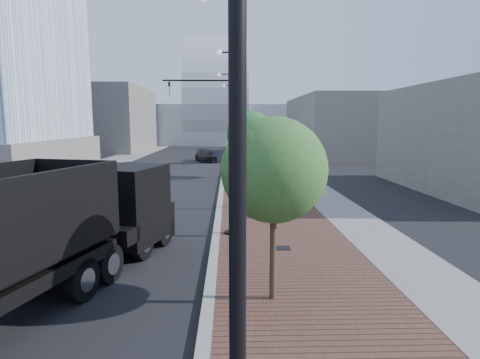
{
  "coord_description": "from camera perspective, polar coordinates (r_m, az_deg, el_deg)",
  "views": [
    {
      "loc": [
        0.53,
        -5.54,
        4.48
      ],
      "look_at": [
        1.0,
        12.0,
        2.0
      ],
      "focal_mm": 30.04,
      "sensor_mm": 36.0,
      "label": 1
    }
  ],
  "objects": [
    {
      "name": "dark_car_mid",
      "position": [
        34.33,
        -15.29,
        1.34
      ],
      "size": [
        3.56,
        5.04,
        1.28
      ],
      "primitive_type": "imported",
      "rotation": [
        0.0,
        0.0,
        0.35
      ],
      "color": "black",
      "rests_on": "ground"
    },
    {
      "name": "streetlight_1",
      "position": [
        15.54,
        -1.7,
        7.53
      ],
      "size": [
        1.44,
        0.56,
        9.21
      ],
      "color": "black",
      "rests_on": "ground"
    },
    {
      "name": "tree_0",
      "position": [
        9.7,
        5.09,
        1.3
      ],
      "size": [
        2.58,
        2.57,
        4.64
      ],
      "color": "#382619",
      "rests_on": "ground"
    },
    {
      "name": "convention_center",
      "position": [
        90.59,
        -3.18,
        9.0
      ],
      "size": [
        50.0,
        30.0,
        50.0
      ],
      "color": "#A2A5AB",
      "rests_on": "ground"
    },
    {
      "name": "tree_3",
      "position": [
        44.59,
        -0.11,
        6.75
      ],
      "size": [
        2.23,
        2.15,
        4.56
      ],
      "color": "#382619",
      "rests_on": "ground"
    },
    {
      "name": "streetlight_3",
      "position": [
        39.54,
        -1.62,
        7.84
      ],
      "size": [
        1.44,
        0.56,
        9.21
      ],
      "color": "black",
      "rests_on": "ground"
    },
    {
      "name": "commercial_block_ne",
      "position": [
        57.66,
        14.14,
        7.33
      ],
      "size": [
        12.0,
        22.0,
        8.0
      ],
      "primitive_type": "cube",
      "color": "slate",
      "rests_on": "ground"
    },
    {
      "name": "streetlight_0",
      "position": [
        3.56,
        -0.37,
        13.49
      ],
      "size": [
        1.72,
        0.56,
        9.28
      ],
      "color": "black",
      "rests_on": "ground"
    },
    {
      "name": "curb",
      "position": [
        45.76,
        -2.2,
        2.51
      ],
      "size": [
        0.3,
        140.0,
        0.14
      ],
      "primitive_type": "cube",
      "color": "gray",
      "rests_on": "ground"
    },
    {
      "name": "utility_cover_2",
      "position": [
        25.0,
        2.78,
        -1.99
      ],
      "size": [
        0.5,
        0.5,
        0.02
      ],
      "primitive_type": "cube",
      "color": "black",
      "rests_on": "sidewalk"
    },
    {
      "name": "sidewalk",
      "position": [
        45.85,
        2.18,
        2.51
      ],
      "size": [
        7.0,
        140.0,
        0.12
      ],
      "primitive_type": "cube",
      "color": "#4C2D23",
      "rests_on": "ground"
    },
    {
      "name": "pedestrian",
      "position": [
        23.28,
        8.2,
        -1.05
      ],
      "size": [
        0.66,
        0.48,
        1.67
      ],
      "primitive_type": "imported",
      "rotation": [
        0.0,
        0.0,
        3.0
      ],
      "color": "black",
      "rests_on": "ground"
    },
    {
      "name": "white_sedan",
      "position": [
        16.17,
        -21.81,
        -5.64
      ],
      "size": [
        2.47,
        5.16,
        1.63
      ],
      "primitive_type": "imported",
      "rotation": [
        0.0,
        0.0,
        -0.15
      ],
      "color": "white",
      "rests_on": "ground"
    },
    {
      "name": "tree_2",
      "position": [
        32.61,
        0.43,
        6.1
      ],
      "size": [
        2.53,
        2.51,
        4.64
      ],
      "color": "#382619",
      "rests_on": "ground"
    },
    {
      "name": "west_sidewalk",
      "position": [
        47.72,
        -18.02,
        2.34
      ],
      "size": [
        4.0,
        140.0,
        0.12
      ],
      "primitive_type": "cube",
      "color": "slate",
      "rests_on": "ground"
    },
    {
      "name": "dump_truck",
      "position": [
        11.89,
        -24.55,
        -7.42
      ],
      "size": [
        6.0,
        13.55,
        3.46
      ],
      "rotation": [
        0.0,
        0.0,
        -0.27
      ],
      "color": "black",
      "rests_on": "ground"
    },
    {
      "name": "utility_cover_1",
      "position": [
        14.35,
        6.12,
        -9.65
      ],
      "size": [
        0.5,
        0.5,
        0.02
      ],
      "primitive_type": "cube",
      "color": "black",
      "rests_on": "sidewalk"
    },
    {
      "name": "dark_car_far",
      "position": [
        47.2,
        -4.9,
        3.39
      ],
      "size": [
        3.05,
        4.99,
        1.35
      ],
      "primitive_type": "imported",
      "rotation": [
        0.0,
        0.0,
        0.27
      ],
      "color": "black",
      "rests_on": "ground"
    },
    {
      "name": "commercial_block_nw",
      "position": [
        68.68,
        -19.13,
        8.04
      ],
      "size": [
        14.0,
        20.0,
        10.0
      ],
      "primitive_type": "cube",
      "color": "#5F5B55",
      "rests_on": "ground"
    },
    {
      "name": "streetlight_2",
      "position": [
        27.55,
        -1.41,
        8.75
      ],
      "size": [
        1.72,
        0.56,
        9.28
      ],
      "color": "black",
      "rests_on": "ground"
    },
    {
      "name": "streetlight_4",
      "position": [
        51.54,
        -1.48,
        8.42
      ],
      "size": [
        1.72,
        0.56,
        9.28
      ],
      "color": "black",
      "rests_on": "ground"
    },
    {
      "name": "traffic_mast",
      "position": [
        30.56,
        -3.13,
        8.98
      ],
      "size": [
        5.09,
        0.2,
        8.0
      ],
      "color": "black",
      "rests_on": "ground"
    },
    {
      "name": "tree_1",
      "position": [
        20.61,
        1.58,
        6.43
      ],
      "size": [
        2.44,
        2.4,
        5.12
      ],
      "color": "#382619",
      "rests_on": "ground"
    },
    {
      "name": "concrete_strip",
      "position": [
        46.11,
        5.54,
        2.51
      ],
      "size": [
        2.4,
        140.0,
        0.13
      ],
      "primitive_type": "cube",
      "color": "slate",
      "rests_on": "ground"
    }
  ]
}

